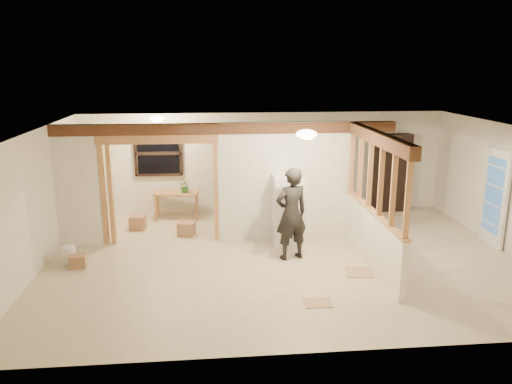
{
  "coord_description": "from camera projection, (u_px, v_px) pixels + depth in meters",
  "views": [
    {
      "loc": [
        -1.39,
        -8.92,
        3.65
      ],
      "look_at": [
        -0.49,
        0.4,
        1.24
      ],
      "focal_mm": 35.0,
      "sensor_mm": 36.0,
      "label": 1
    }
  ],
  "objects": [
    {
      "name": "hanging_bulb",
      "position": [
        179.0,
        136.0,
        10.45
      ],
      "size": [
        0.07,
        0.07,
        0.07
      ],
      "primitive_type": "ellipsoid",
      "color": "#FFD88C",
      "rests_on": "ceiling"
    },
    {
      "name": "work_table",
      "position": [
        177.0,
        205.0,
        12.08
      ],
      "size": [
        1.11,
        0.67,
        0.66
      ],
      "primitive_type": "cube",
      "rotation": [
        0.0,
        0.0,
        -0.15
      ],
      "color": "tan",
      "rests_on": "floor"
    },
    {
      "name": "doorway_frame",
      "position": [
        160.0,
        191.0,
        10.29
      ],
      "size": [
        2.46,
        0.14,
        2.2
      ],
      "primitive_type": "cube",
      "color": "tan",
      "rests_on": "floor"
    },
    {
      "name": "partition_center",
      "position": [
        285.0,
        181.0,
        10.5
      ],
      "size": [
        2.8,
        0.12,
        2.5
      ],
      "primitive_type": "cube",
      "color": "white",
      "rests_on": "floor"
    },
    {
      "name": "box_util_b",
      "position": [
        138.0,
        222.0,
        11.33
      ],
      "size": [
        0.36,
        0.36,
        0.32
      ],
      "primitive_type": "cube",
      "rotation": [
        0.0,
        0.0,
        -0.08
      ],
      "color": "#9B6C4B",
      "rests_on": "floor"
    },
    {
      "name": "floor_panel_near",
      "position": [
        359.0,
        272.0,
        8.98
      ],
      "size": [
        0.54,
        0.54,
        0.02
      ],
      "primitive_type": "cube",
      "rotation": [
        0.0,
        0.0,
        -0.17
      ],
      "color": "tan",
      "rests_on": "floor"
    },
    {
      "name": "stud_partition",
      "position": [
        375.0,
        178.0,
        8.98
      ],
      "size": [
        0.14,
        3.2,
        1.32
      ],
      "primitive_type": "cube",
      "color": "tan",
      "rests_on": "pony_wall"
    },
    {
      "name": "floor",
      "position": [
        283.0,
        259.0,
        9.64
      ],
      "size": [
        9.0,
        6.5,
        0.01
      ],
      "primitive_type": "cube",
      "color": "beige",
      "rests_on": "ground"
    },
    {
      "name": "header_beam_right",
      "position": [
        378.0,
        138.0,
        8.81
      ],
      "size": [
        0.18,
        3.3,
        0.22
      ],
      "primitive_type": "cube",
      "color": "#56311D",
      "rests_on": "ceiling"
    },
    {
      "name": "box_front",
      "position": [
        78.0,
        261.0,
        9.2
      ],
      "size": [
        0.32,
        0.27,
        0.24
      ],
      "primitive_type": "cube",
      "rotation": [
        0.0,
        0.0,
        0.12
      ],
      "color": "#9B6C4B",
      "rests_on": "floor"
    },
    {
      "name": "box_util_a",
      "position": [
        186.0,
        229.0,
        10.92
      ],
      "size": [
        0.41,
        0.37,
        0.3
      ],
      "primitive_type": "cube",
      "rotation": [
        0.0,
        0.0,
        -0.24
      ],
      "color": "#9B6C4B",
      "rests_on": "floor"
    },
    {
      "name": "shop_vac",
      "position": [
        79.0,
        222.0,
        10.74
      ],
      "size": [
        0.64,
        0.64,
        0.68
      ],
      "primitive_type": "cylinder",
      "rotation": [
        0.0,
        0.0,
        -0.25
      ],
      "color": "#AA141A",
      "rests_on": "floor"
    },
    {
      "name": "ceiling",
      "position": [
        285.0,
        129.0,
        9.01
      ],
      "size": [
        9.0,
        6.5,
        0.01
      ],
      "primitive_type": "cube",
      "color": "white"
    },
    {
      "name": "floor_panel_far",
      "position": [
        318.0,
        303.0,
        7.84
      ],
      "size": [
        0.45,
        0.36,
        0.01
      ],
      "primitive_type": "cube",
      "rotation": [
        0.0,
        0.0,
        -0.03
      ],
      "color": "tan",
      "rests_on": "floor"
    },
    {
      "name": "ceiling_dome_util",
      "position": [
        157.0,
        119.0,
        11.0
      ],
      "size": [
        0.32,
        0.32,
        0.14
      ],
      "primitive_type": "ellipsoid",
      "color": "#FFEABF",
      "rests_on": "ceiling"
    },
    {
      "name": "header_beam_back",
      "position": [
        227.0,
        129.0,
        10.11
      ],
      "size": [
        7.0,
        0.18,
        0.22
      ],
      "primitive_type": "cube",
      "color": "#56311D",
      "rests_on": "ceiling"
    },
    {
      "name": "wall_right",
      "position": [
        512.0,
        191.0,
        9.74
      ],
      "size": [
        0.01,
        6.5,
        2.5
      ],
      "primitive_type": "cube",
      "color": "silver",
      "rests_on": "floor"
    },
    {
      "name": "potted_plant",
      "position": [
        185.0,
        186.0,
        11.89
      ],
      "size": [
        0.32,
        0.29,
        0.32
      ],
      "primitive_type": "imported",
      "rotation": [
        0.0,
        0.0,
        -0.16
      ],
      "color": "#236529",
      "rests_on": "work_table"
    },
    {
      "name": "wall_left",
      "position": [
        35.0,
        202.0,
        8.9
      ],
      "size": [
        0.01,
        6.5,
        2.5
      ],
      "primitive_type": "cube",
      "color": "silver",
      "rests_on": "floor"
    },
    {
      "name": "bucket",
      "position": [
        69.0,
        255.0,
        9.39
      ],
      "size": [
        0.31,
        0.31,
        0.33
      ],
      "primitive_type": "cylinder",
      "rotation": [
        0.0,
        0.0,
        0.23
      ],
      "color": "white",
      "rests_on": "floor"
    },
    {
      "name": "ceiling_dome_main",
      "position": [
        307.0,
        134.0,
        8.56
      ],
      "size": [
        0.36,
        0.36,
        0.16
      ],
      "primitive_type": "ellipsoid",
      "color": "#FFEABF",
      "rests_on": "ceiling"
    },
    {
      "name": "wall_back",
      "position": [
        264.0,
        163.0,
        12.46
      ],
      "size": [
        9.0,
        0.01,
        2.5
      ],
      "primitive_type": "cube",
      "color": "silver",
      "rests_on": "floor"
    },
    {
      "name": "partition_left_stub",
      "position": [
        77.0,
        186.0,
        10.1
      ],
      "size": [
        0.9,
        0.12,
        2.5
      ],
      "primitive_type": "cube",
      "color": "white",
      "rests_on": "floor"
    },
    {
      "name": "woman",
      "position": [
        291.0,
        214.0,
        9.44
      ],
      "size": [
        0.76,
        0.62,
        1.79
      ],
      "primitive_type": "imported",
      "rotation": [
        0.0,
        0.0,
        3.47
      ],
      "color": "#2B2626",
      "rests_on": "floor"
    },
    {
      "name": "wall_front",
      "position": [
        323.0,
        263.0,
        6.19
      ],
      "size": [
        9.0,
        0.01,
        2.5
      ],
      "primitive_type": "cube",
      "color": "silver",
      "rests_on": "floor"
    },
    {
      "name": "pony_wall",
      "position": [
        372.0,
        238.0,
        9.27
      ],
      "size": [
        0.12,
        3.2,
        1.0
      ],
      "primitive_type": "cube",
      "color": "white",
      "rests_on": "floor"
    },
    {
      "name": "refrigerator",
      "position": [
        287.0,
        210.0,
        10.29
      ],
      "size": [
        0.6,
        0.58,
        1.45
      ],
      "primitive_type": "cube",
      "color": "white",
      "rests_on": "floor"
    },
    {
      "name": "window_back",
      "position": [
        158.0,
        153.0,
        12.06
      ],
      "size": [
        1.12,
        0.1,
        1.1
      ],
      "primitive_type": "cube",
      "color": "black",
      "rests_on": "wall_back"
    },
    {
      "name": "bookshelf",
      "position": [
        390.0,
        173.0,
        12.59
      ],
      "size": [
        0.98,
        0.33,
        1.97
      ],
      "primitive_type": "cube",
      "color": "black",
      "rests_on": "floor"
    },
    {
      "name": "french_door",
      "position": [
        495.0,
        198.0,
        10.18
      ],
      "size": [
        0.12,
        0.86,
        2.0
      ],
      "primitive_type": "cube",
      "color": "white",
      "rests_on": "floor"
    }
  ]
}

